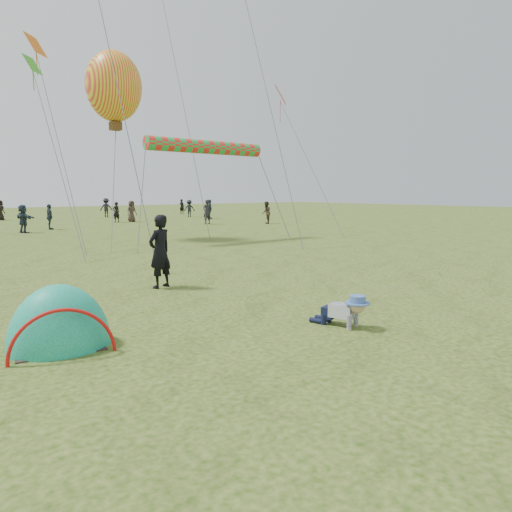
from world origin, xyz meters
TOP-DOWN VIEW (x-y plane):
  - ground at (0.00, 0.00)m, footprint 140.00×140.00m
  - crawling_toddler at (0.94, -0.25)m, footprint 0.74×0.91m
  - popup_tent at (-3.32, 1.87)m, footprint 1.75×1.55m
  - standing_adult at (-0.02, 4.85)m, footprint 0.77×0.62m
  - crowd_person_0 at (19.64, 37.41)m, footprint 0.59×0.68m
  - crowd_person_1 at (16.87, 20.38)m, footprint 1.00×1.02m
  - crowd_person_3 at (17.32, 32.03)m, footprint 1.19×1.04m
  - crowd_person_6 at (8.90, 29.01)m, footprint 0.64×0.49m
  - crowd_person_8 at (2.93, 25.12)m, footprint 0.59×1.01m
  - crowd_person_9 at (11.05, 36.49)m, footprint 1.32×1.14m
  - crowd_person_10 at (10.12, 28.92)m, footprint 0.90×0.66m
  - crowd_person_11 at (1.09, 23.68)m, footprint 0.97×1.60m
  - crowd_person_12 at (13.28, 22.92)m, footprint 0.67×0.46m
  - crowd_person_14 at (17.11, 28.27)m, footprint 0.98×1.01m
  - crowd_person_16 at (2.53, 37.93)m, footprint 0.96×0.94m
  - balloon_kite at (4.06, 16.94)m, footprint 2.69×2.69m
  - rainbow_tube_kite at (6.99, 13.33)m, footprint 6.24×0.64m
  - diamond_kite_1 at (0.56, 16.83)m, footprint 1.08×1.08m
  - diamond_kite_5 at (13.21, 14.93)m, footprint 1.36×1.36m
  - diamond_kite_9 at (-0.05, 15.16)m, footprint 0.85×0.85m

SIDE VIEW (x-z plane):
  - ground at x=0.00m, z-range 0.00..0.00m
  - popup_tent at x=-3.32m, z-range -0.99..0.99m
  - crawling_toddler at x=0.94m, z-range 0.00..0.61m
  - crowd_person_0 at x=19.64m, z-range 0.00..1.58m
  - crowd_person_6 at x=8.90m, z-range 0.00..1.59m
  - crowd_person_3 at x=17.32m, z-range 0.00..1.60m
  - crowd_person_8 at x=2.93m, z-range 0.00..1.61m
  - crowd_person_11 at x=1.09m, z-range 0.00..1.65m
  - crowd_person_1 at x=16.87m, z-range 0.00..1.66m
  - crowd_person_16 at x=2.53m, z-range 0.00..1.67m
  - crowd_person_10 at x=10.12m, z-range 0.00..1.68m
  - crowd_person_14 at x=17.11m, z-range 0.00..1.69m
  - crowd_person_9 at x=11.05m, z-range 0.00..1.77m
  - crowd_person_12 at x=13.28m, z-range 0.00..1.80m
  - standing_adult at x=-0.02m, z-range 0.00..1.83m
  - rainbow_tube_kite at x=6.99m, z-range 4.17..4.81m
  - balloon_kite at x=4.06m, z-range 5.38..9.14m
  - diamond_kite_9 at x=-0.05m, z-range 7.09..7.78m
  - diamond_kite_5 at x=13.21m, z-range 7.40..8.50m
  - diamond_kite_1 at x=0.56m, z-range 8.25..9.13m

